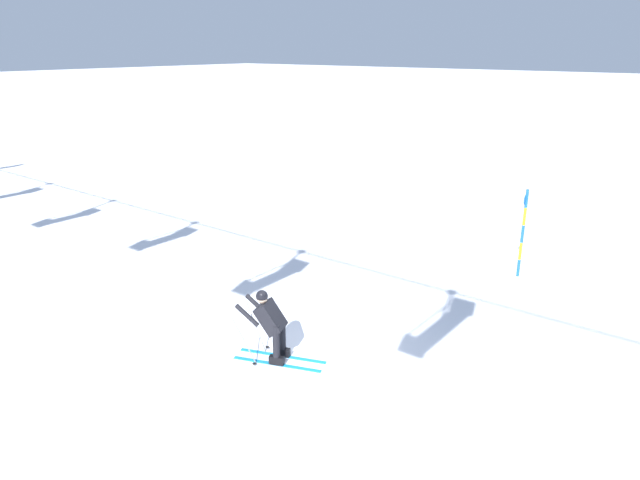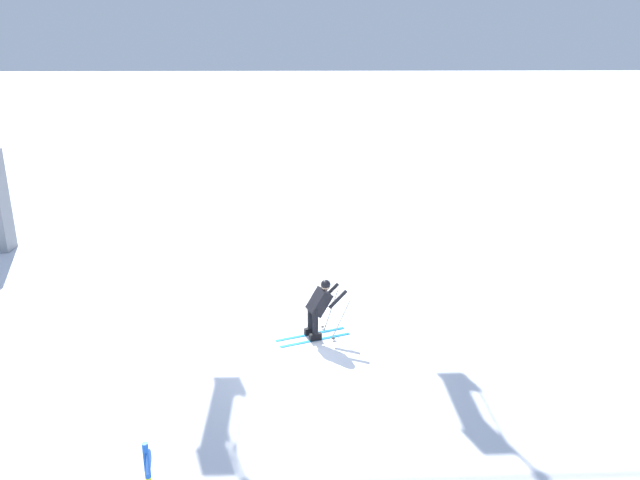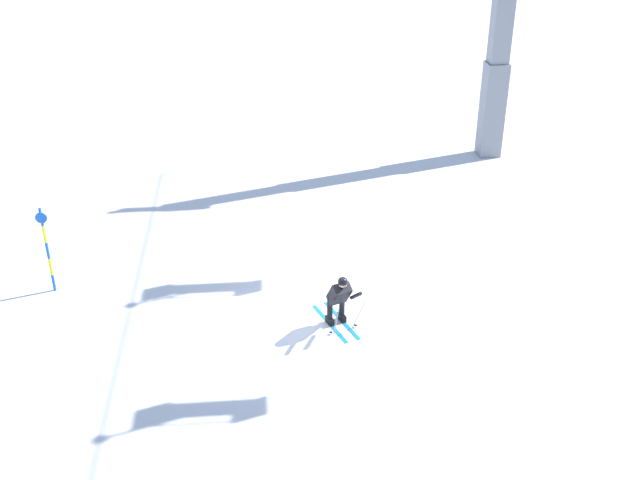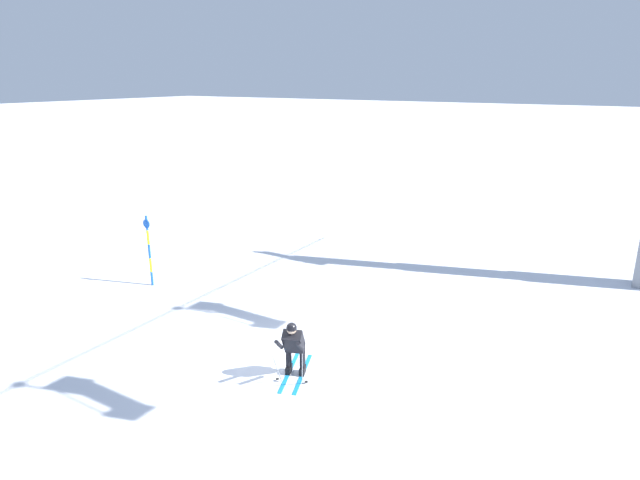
{
  "view_description": "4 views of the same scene",
  "coord_description": "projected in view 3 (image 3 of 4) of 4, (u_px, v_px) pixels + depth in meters",
  "views": [
    {
      "loc": [
        -6.19,
        7.66,
        5.64
      ],
      "look_at": [
        -0.43,
        0.2,
        2.43
      ],
      "focal_mm": 32.25,
      "sensor_mm": 36.0,
      "label": 1
    },
    {
      "loc": [
        -0.1,
        -12.07,
        6.59
      ],
      "look_at": [
        0.45,
        2.06,
        1.91
      ],
      "focal_mm": 33.98,
      "sensor_mm": 36.0,
      "label": 2
    },
    {
      "loc": [
        14.97,
        -1.14,
        10.08
      ],
      "look_at": [
        0.18,
        0.24,
        2.18
      ],
      "focal_mm": 42.67,
      "sensor_mm": 36.0,
      "label": 3
    },
    {
      "loc": [
        9.08,
        6.59,
        6.39
      ],
      "look_at": [
        -0.24,
        0.96,
        3.07
      ],
      "focal_mm": 30.19,
      "sensor_mm": 36.0,
      "label": 4
    }
  ],
  "objects": [
    {
      "name": "trail_marker_pole",
      "position": [
        47.0,
        247.0,
        18.52
      ],
      "size": [
        0.07,
        0.28,
        2.28
      ],
      "color": "blue",
      "rests_on": "ground_plane"
    },
    {
      "name": "ground_plane",
      "position": [
        309.0,
        318.0,
        17.99
      ],
      "size": [
        260.0,
        260.0,
        0.0
      ],
      "primitive_type": "plane",
      "color": "white"
    },
    {
      "name": "lift_tower_near",
      "position": [
        501.0,
        31.0,
        25.22
      ],
      "size": [
        0.75,
        2.7,
        10.51
      ],
      "color": "gray",
      "rests_on": "ground_plane"
    },
    {
      "name": "skier_carving_main",
      "position": [
        339.0,
        297.0,
        17.33
      ],
      "size": [
        1.76,
        1.1,
        1.52
      ],
      "color": "#198CCC",
      "rests_on": "ground_plane"
    }
  ]
}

